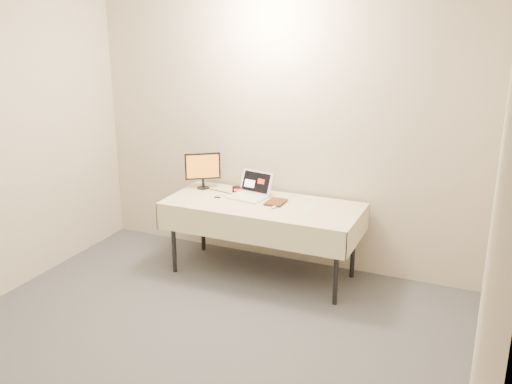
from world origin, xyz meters
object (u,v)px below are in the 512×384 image
at_px(table, 263,209).
at_px(book, 268,191).
at_px(laptop, 251,191).
at_px(monitor, 203,168).

relative_size(table, book, 8.16).
bearing_deg(book, laptop, 157.33).
relative_size(laptop, monitor, 1.08).
bearing_deg(table, book, 58.71).
bearing_deg(book, monitor, 170.04).
bearing_deg(monitor, table, -48.82).
height_order(laptop, monitor, monitor).
xyz_separation_m(laptop, monitor, (-0.56, 0.05, 0.16)).
relative_size(laptop, book, 1.75).
relative_size(table, laptop, 4.66).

